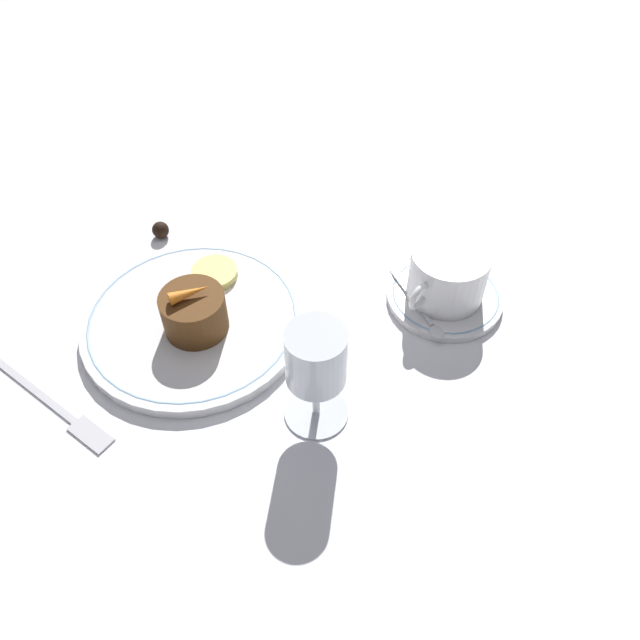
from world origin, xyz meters
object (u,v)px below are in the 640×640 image
at_px(wine_glass, 316,364).
at_px(dessert_cake, 194,313).
at_px(dinner_plate, 193,321).
at_px(coffee_cup, 448,273).
at_px(fork, 62,411).

bearing_deg(wine_glass, dessert_cake, -84.03).
height_order(dinner_plate, dessert_cake, dessert_cake).
bearing_deg(dessert_cake, coffee_cup, 144.95).
bearing_deg(dessert_cake, wine_glass, 95.97).
height_order(coffee_cup, wine_glass, wine_glass).
bearing_deg(coffee_cup, dessert_cake, -35.05).
bearing_deg(dinner_plate, wine_glass, 93.87).
distance_m(dinner_plate, coffee_cup, 0.31).
height_order(coffee_cup, dessert_cake, coffee_cup).
bearing_deg(coffee_cup, wine_glass, 0.64).
xyz_separation_m(dinner_plate, fork, (0.17, -0.01, -0.01)).
height_order(dinner_plate, wine_glass, wine_glass).
relative_size(coffee_cup, dessert_cake, 1.62).
relative_size(wine_glass, fork, 0.68).
distance_m(wine_glass, dessert_cake, 0.18).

